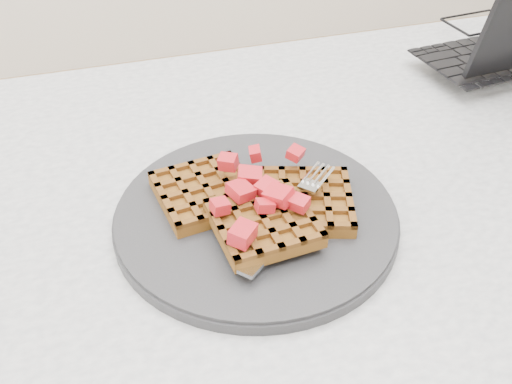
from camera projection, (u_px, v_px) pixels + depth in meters
table at (335, 261)px, 0.72m from camera, size 1.20×0.80×0.75m
plate at (256, 216)px, 0.60m from camera, size 0.30×0.30×0.02m
waffles at (257, 204)px, 0.59m from camera, size 0.21×0.18×0.03m
strawberry_pile at (256, 181)px, 0.57m from camera, size 0.15×0.15×0.02m
fork at (294, 217)px, 0.58m from camera, size 0.15×0.14×0.02m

